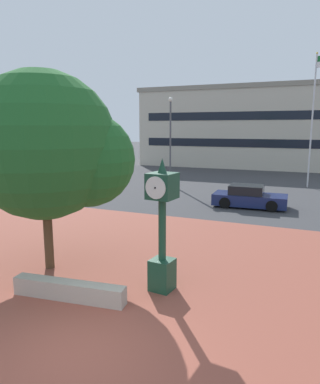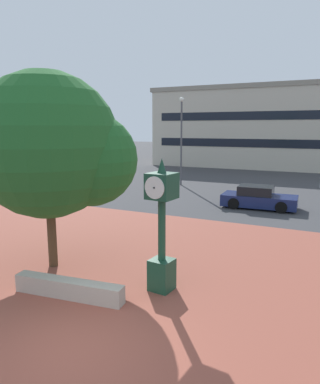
{
  "view_description": "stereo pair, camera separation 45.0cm",
  "coord_description": "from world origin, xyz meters",
  "views": [
    {
      "loc": [
        4.16,
        -5.54,
        4.56
      ],
      "look_at": [
        0.35,
        3.47,
        2.79
      ],
      "focal_mm": 33.38,
      "sensor_mm": 36.0,
      "label": 1
    },
    {
      "loc": [
        4.57,
        -5.35,
        4.56
      ],
      "look_at": [
        0.35,
        3.47,
        2.79
      ],
      "focal_mm": 33.38,
      "sensor_mm": 36.0,
      "label": 2
    }
  ],
  "objects": [
    {
      "name": "plaza_tree",
      "position": [
        -3.29,
        3.47,
        3.91
      ],
      "size": [
        4.98,
        4.63,
        6.33
      ],
      "color": "#4C3823",
      "rests_on": "ground"
    },
    {
      "name": "planter_wall",
      "position": [
        -1.59,
        1.75,
        0.25
      ],
      "size": [
        3.22,
        0.77,
        0.5
      ],
      "primitive_type": "cube",
      "rotation": [
        0.0,
        0.0,
        0.12
      ],
      "color": "#ADA393",
      "rests_on": "ground"
    },
    {
      "name": "plaza_brick_paving",
      "position": [
        0.0,
        3.66,
        0.0
      ],
      "size": [
        44.0,
        15.32,
        0.01
      ],
      "primitive_type": "cube",
      "color": "brown",
      "rests_on": "ground"
    },
    {
      "name": "car_street_near",
      "position": [
        1.0,
        15.21,
        0.57
      ],
      "size": [
        4.21,
        2.04,
        1.28
      ],
      "rotation": [
        0.0,
        0.0,
        4.75
      ],
      "color": "navy",
      "rests_on": "ground"
    },
    {
      "name": "car_street_mid",
      "position": [
        -13.47,
        15.69,
        0.57
      ],
      "size": [
        4.59,
        1.96,
        1.28
      ],
      "rotation": [
        0.0,
        0.0,
        4.72
      ],
      "color": "#B7BABF",
      "rests_on": "ground"
    },
    {
      "name": "civic_building",
      "position": [
        -2.77,
        39.13,
        4.62
      ],
      "size": [
        25.49,
        10.58,
        9.23
      ],
      "color": "beige",
      "rests_on": "ground"
    },
    {
      "name": "ground_plane",
      "position": [
        0.0,
        0.0,
        0.0
      ],
      "size": [
        200.0,
        200.0,
        0.0
      ],
      "primitive_type": "plane",
      "color": "#38383A"
    },
    {
      "name": "street_clock",
      "position": [
        0.5,
        3.27,
        1.84
      ],
      "size": [
        0.78,
        0.83,
        3.76
      ],
      "rotation": [
        0.0,
        0.0,
        -0.11
      ],
      "color": "#19422D",
      "rests_on": "ground"
    },
    {
      "name": "street_lamp_post",
      "position": [
        -6.2,
        21.06,
        4.2
      ],
      "size": [
        0.36,
        0.36,
        6.9
      ],
      "color": "#4C4C51",
      "rests_on": "ground"
    }
  ]
}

